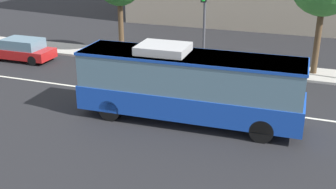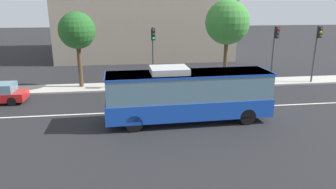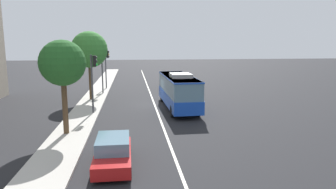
# 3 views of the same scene
# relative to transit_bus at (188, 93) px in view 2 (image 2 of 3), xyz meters

# --- Properties ---
(ground_plane) EXTENTS (160.00, 160.00, 0.00)m
(ground_plane) POSITION_rel_transit_bus_xyz_m (2.23, 2.12, -1.81)
(ground_plane) COLOR black
(sidewalk_kerb) EXTENTS (80.00, 2.59, 0.14)m
(sidewalk_kerb) POSITION_rel_transit_bus_xyz_m (2.23, 8.58, -1.74)
(sidewalk_kerb) COLOR #B2ADA3
(sidewalk_kerb) RESTS_ON ground_plane
(lane_centre_line) EXTENTS (76.00, 0.16, 0.01)m
(lane_centre_line) POSITION_rel_transit_bus_xyz_m (2.23, 2.12, -1.80)
(lane_centre_line) COLOR silver
(lane_centre_line) RESTS_ON ground_plane
(transit_bus) EXTENTS (10.07, 2.79, 3.46)m
(transit_bus) POSITION_rel_transit_bus_xyz_m (0.00, 0.00, 0.00)
(transit_bus) COLOR #1947B7
(transit_bus) RESTS_ON ground_plane
(traffic_light_near_corner) EXTENTS (0.32, 0.62, 5.20)m
(traffic_light_near_corner) POSITION_rel_transit_bus_xyz_m (-1.45, 7.65, 1.75)
(traffic_light_near_corner) COLOR #47474C
(traffic_light_near_corner) RESTS_ON ground_plane
(traffic_light_mid_block) EXTENTS (0.34, 0.62, 5.20)m
(traffic_light_mid_block) POSITION_rel_transit_bus_xyz_m (9.18, 7.72, 1.75)
(traffic_light_mid_block) COLOR #47474C
(traffic_light_mid_block) RESTS_ON ground_plane
(traffic_light_far_corner) EXTENTS (0.33, 0.62, 5.20)m
(traffic_light_far_corner) POSITION_rel_transit_bus_xyz_m (13.07, 7.60, 1.75)
(traffic_light_far_corner) COLOR #47474C
(traffic_light_far_corner) RESTS_ON ground_plane
(street_tree_kerbside_left) EXTENTS (3.85, 3.85, 7.40)m
(street_tree_kerbside_left) POSITION_rel_transit_bus_xyz_m (5.15, 8.77, 3.63)
(street_tree_kerbside_left) COLOR #4C3823
(street_tree_kerbside_left) RESTS_ON ground_plane
(street_tree_kerbside_centre) EXTENTS (3.04, 3.04, 6.44)m
(street_tree_kerbside_centre) POSITION_rel_transit_bus_xyz_m (-7.62, 8.87, 3.06)
(street_tree_kerbside_centre) COLOR #4C3823
(street_tree_kerbside_centre) RESTS_ON ground_plane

